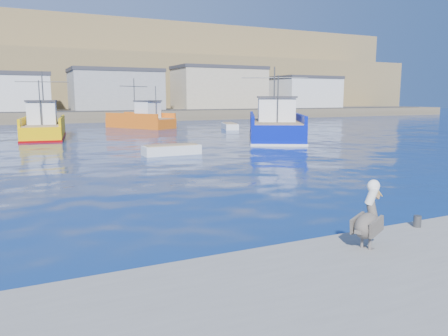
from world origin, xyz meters
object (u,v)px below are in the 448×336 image
boat_orange (142,119)px  skiff_far (230,127)px  trawler_yellow_b (44,128)px  skiff_mid (172,151)px  trawler_blue (275,127)px  pelican (368,220)px

boat_orange → skiff_far: size_ratio=2.10×
trawler_yellow_b → boat_orange: size_ratio=1.11×
skiff_mid → skiff_far: size_ratio=0.86×
trawler_blue → skiff_far: trawler_blue is taller
boat_orange → skiff_far: (8.99, -6.79, -0.77)m
trawler_blue → skiff_far: size_ratio=2.99×
skiff_mid → skiff_far: bearing=54.4°
skiff_far → trawler_blue: bearing=-98.1°
boat_orange → skiff_mid: bearing=-100.8°
skiff_far → pelican: bearing=-112.2°
trawler_blue → boat_orange: bearing=109.6°
trawler_blue → skiff_mid: size_ratio=3.47×
boat_orange → skiff_far: 11.29m
trawler_blue → boat_orange: 21.18m
skiff_mid → pelican: size_ratio=2.54×
boat_orange → pelican: 47.80m
skiff_mid → pelican: 20.96m
pelican → skiff_mid: bearing=83.3°
skiff_far → pelican: size_ratio=2.96×
trawler_yellow_b → boat_orange: bearing=38.4°
boat_orange → skiff_mid: 26.89m
boat_orange → trawler_yellow_b: bearing=-141.6°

